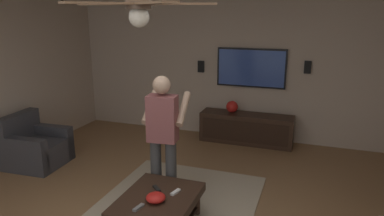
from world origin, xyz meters
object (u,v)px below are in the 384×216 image
object	(u,v)px
media_console	(246,128)
coffee_table	(158,205)
bowl	(156,198)
wall_speaker_left	(308,67)
remote_black	(157,189)
ceiling_fan	(138,7)
person_standing	(163,132)
remote_grey	(139,207)
remote_white	(176,192)
tv	(251,68)
armchair	(35,148)
vase_round	(232,107)
wall_speaker_right	(201,67)

from	to	relation	value
media_console	coffee_table	bearing A→B (deg)	-7.44
bowl	wall_speaker_left	world-z (taller)	wall_speaker_left
bowl	remote_black	world-z (taller)	bowl
coffee_table	ceiling_fan	distance (m)	2.23
person_standing	remote_grey	distance (m)	1.05
media_console	remote_white	world-z (taller)	media_console
remote_white	wall_speaker_left	world-z (taller)	wall_speaker_left
remote_grey	wall_speaker_left	size ratio (longest dim) A/B	0.68
bowl	remote_white	bearing A→B (deg)	-28.28
tv	remote_black	world-z (taller)	tv
coffee_table	bowl	bearing A→B (deg)	-167.24
person_standing	remote_black	bearing A→B (deg)	-172.26
ceiling_fan	armchair	bearing A→B (deg)	59.78
bowl	remote_white	xyz separation A→B (m)	(0.24, -0.13, -0.04)
media_console	wall_speaker_left	xyz separation A→B (m)	(0.25, -0.99, 1.16)
armchair	media_console	size ratio (longest dim) A/B	0.50
media_console	vase_round	distance (m)	0.48
vase_round	person_standing	bearing A→B (deg)	172.83
tv	wall_speaker_right	size ratio (longest dim) A/B	5.79
remote_grey	wall_speaker_right	distance (m)	3.74
bowl	remote_grey	bearing A→B (deg)	149.56
wall_speaker_left	wall_speaker_right	world-z (taller)	wall_speaker_left
remote_white	coffee_table	bearing A→B (deg)	-31.91
armchair	ceiling_fan	world-z (taller)	ceiling_fan
remote_black	remote_grey	size ratio (longest dim) A/B	1.00
remote_black	media_console	bearing A→B (deg)	124.74
media_console	remote_grey	world-z (taller)	media_console
armchair	wall_speaker_left	size ratio (longest dim) A/B	3.89
tv	coffee_table	bearing A→B (deg)	-6.90
tv	ceiling_fan	size ratio (longest dim) A/B	1.09
wall_speaker_right	ceiling_fan	xyz separation A→B (m)	(-3.97, -0.77, 1.06)
person_standing	wall_speaker_right	size ratio (longest dim) A/B	7.45
media_console	wall_speaker_right	xyz separation A→B (m)	(0.25, 0.98, 1.07)
bowl	wall_speaker_left	size ratio (longest dim) A/B	0.97
wall_speaker_left	person_standing	bearing A→B (deg)	149.38
person_standing	bowl	xyz separation A→B (m)	(-0.72, -0.22, -0.48)
media_console	bowl	size ratio (longest dim) A/B	8.00
remote_grey	wall_speaker_right	world-z (taller)	wall_speaker_right
person_standing	wall_speaker_left	xyz separation A→B (m)	(2.68, -1.59, 0.50)
remote_grey	wall_speaker_right	size ratio (longest dim) A/B	0.68
tv	remote_black	size ratio (longest dim) A/B	8.49
remote_grey	wall_speaker_left	world-z (taller)	wall_speaker_left
vase_round	ceiling_fan	bearing A→B (deg)	-178.67
remote_black	ceiling_fan	bearing A→B (deg)	-26.90
person_standing	remote_black	xyz separation A→B (m)	(-0.48, -0.12, -0.52)
tv	ceiling_fan	bearing A→B (deg)	-2.92
coffee_table	wall_speaker_left	world-z (taller)	wall_speaker_left
remote_black	remote_grey	xyz separation A→B (m)	(-0.43, 0.00, 0.00)
remote_black	ceiling_fan	xyz separation A→B (m)	(-0.81, -0.28, 2.00)
armchair	wall_speaker_right	bearing A→B (deg)	46.20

